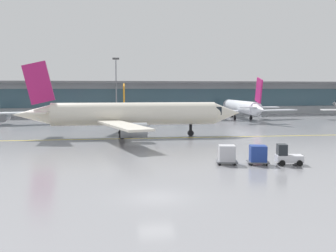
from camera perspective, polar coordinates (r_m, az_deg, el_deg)
ground_plane at (r=28.63m, az=-1.70°, el=-10.17°), size 400.00×400.00×0.00m
taxiway_centreline_stripe at (r=61.37m, az=-4.57°, el=-1.78°), size 109.95×4.15×0.01m
terminal_concourse at (r=114.68m, az=-8.08°, el=4.00°), size 203.99×11.00×9.60m
gate_airplane_2 at (r=93.77m, az=-6.20°, el=2.29°), size 24.32×26.23×8.69m
gate_airplane_3 at (r=99.92m, az=10.43°, el=2.66°), size 28.18×30.31×10.04m
taxiing_regional_jet at (r=62.99m, az=-5.19°, el=1.64°), size 35.71×33.23×11.84m
baggage_tug at (r=41.94m, az=16.65°, el=-4.14°), size 2.85×2.09×2.10m
cargo_dolly_lead at (r=41.32m, az=12.74°, el=-3.96°), size 2.40×2.03×1.94m
cargo_dolly_trailing at (r=40.90m, az=8.41°, el=-3.98°), size 2.40×2.03×1.94m
apron_light_mast_1 at (r=108.72m, az=-7.43°, el=5.87°), size 1.80×0.36×15.80m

